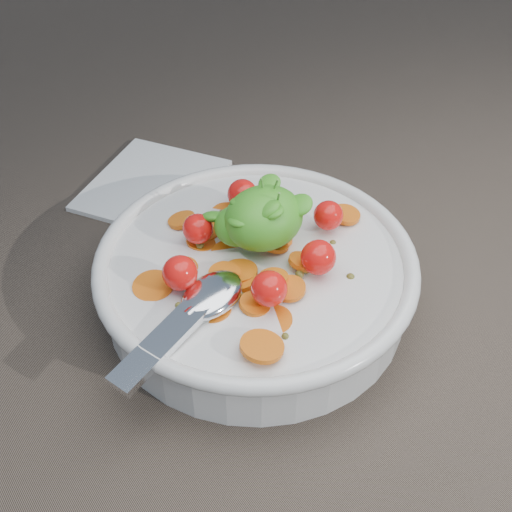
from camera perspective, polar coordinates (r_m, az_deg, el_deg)
ground at (r=0.60m, az=1.78°, el=-3.49°), size 6.00×6.00×0.00m
bowl at (r=0.57m, az=-0.04°, el=-1.69°), size 0.31×0.28×0.12m
napkin at (r=0.74m, az=-9.17°, el=6.26°), size 0.20×0.19×0.01m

